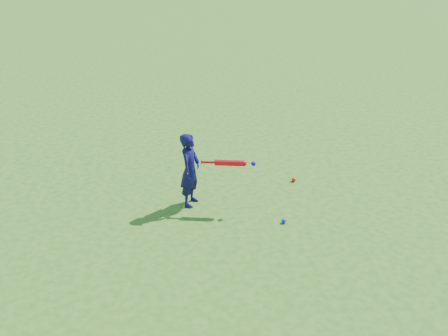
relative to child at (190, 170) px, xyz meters
name	(u,v)px	position (x,y,z in m)	size (l,w,h in m)	color
ground	(157,189)	(-0.56, 0.50, -0.57)	(80.00, 80.00, 0.00)	#306718
child	(190,170)	(0.00, 0.00, 0.00)	(0.42, 0.27, 1.14)	#100E42
ground_ball_red	(294,180)	(1.68, 0.65, -0.54)	(0.07, 0.07, 0.07)	red
ground_ball_blue	(284,221)	(1.32, -0.61, -0.54)	(0.07, 0.07, 0.07)	#0C25D8
bat_swing	(232,163)	(0.60, -0.12, 0.16)	(0.79, 0.15, 0.09)	red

